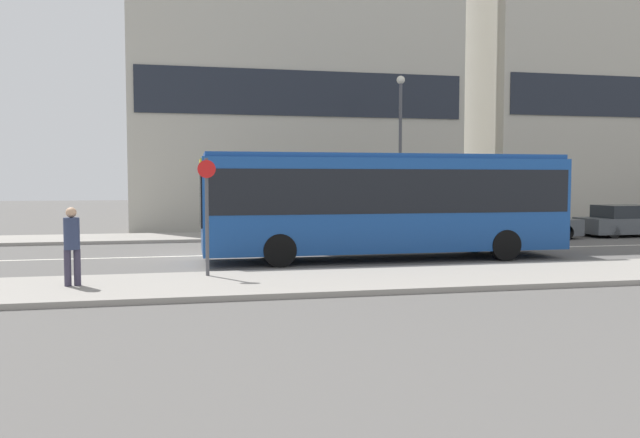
{
  "coord_description": "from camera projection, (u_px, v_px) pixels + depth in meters",
  "views": [
    {
      "loc": [
        -0.53,
        -20.73,
        2.48
      ],
      "look_at": [
        3.47,
        -1.76,
        1.28
      ],
      "focal_mm": 35.0,
      "sensor_mm": 36.0,
      "label": 1
    }
  ],
  "objects": [
    {
      "name": "ground_plane",
      "position": [
        206.0,
        256.0,
        20.5
      ],
      "size": [
        120.0,
        120.0,
        0.0
      ],
      "primitive_type": "plane",
      "color": "#595654"
    },
    {
      "name": "sidewalk_near",
      "position": [
        213.0,
        285.0,
        14.4
      ],
      "size": [
        44.0,
        3.5,
        0.13
      ],
      "color": "gray",
      "rests_on": "ground_plane"
    },
    {
      "name": "sidewalk_far",
      "position": [
        202.0,
        237.0,
        26.6
      ],
      "size": [
        44.0,
        3.5,
        0.13
      ],
      "color": "gray",
      "rests_on": "ground_plane"
    },
    {
      "name": "lane_centerline",
      "position": [
        206.0,
        256.0,
        20.5
      ],
      "size": [
        41.8,
        0.16,
        0.01
      ],
      "color": "silver",
      "rests_on": "ground_plane"
    },
    {
      "name": "apartment_block_right_tower",
      "position": [
        613.0,
        6.0,
        36.95
      ],
      "size": [
        17.13,
        6.15,
        25.58
      ],
      "color": "#B7B2A3",
      "rests_on": "ground_plane"
    },
    {
      "name": "city_bus",
      "position": [
        385.0,
        199.0,
        19.51
      ],
      "size": [
        11.39,
        2.46,
        3.29
      ],
      "rotation": [
        0.0,
        0.0,
        -0.08
      ],
      "color": "#194793",
      "rests_on": "ground_plane"
    },
    {
      "name": "parked_car_0",
      "position": [
        527.0,
        224.0,
        26.51
      ],
      "size": [
        4.2,
        1.83,
        1.31
      ],
      "color": "#4C5156",
      "rests_on": "ground_plane"
    },
    {
      "name": "parked_car_1",
      "position": [
        626.0,
        222.0,
        27.67
      ],
      "size": [
        4.16,
        1.89,
        1.38
      ],
      "color": "#4C5156",
      "rests_on": "ground_plane"
    },
    {
      "name": "pedestrian_near_stop",
      "position": [
        72.0,
        241.0,
        13.83
      ],
      "size": [
        0.35,
        0.34,
        1.76
      ],
      "rotation": [
        0.0,
        0.0,
        0.22
      ],
      "color": "#383347",
      "rests_on": "sidewalk_near"
    },
    {
      "name": "bus_stop_sign",
      "position": [
        207.0,
        208.0,
        15.28
      ],
      "size": [
        0.44,
        0.12,
        2.9
      ],
      "color": "#4C4C51",
      "rests_on": "sidewalk_near"
    },
    {
      "name": "street_lamp",
      "position": [
        400.0,
        138.0,
        27.23
      ],
      "size": [
        0.36,
        0.36,
        6.89
      ],
      "color": "#4C4C51",
      "rests_on": "sidewalk_far"
    }
  ]
}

